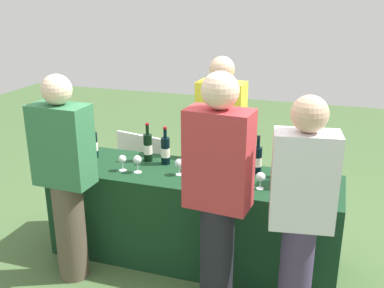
% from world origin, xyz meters
% --- Properties ---
extents(ground_plane, '(12.00, 12.00, 0.00)m').
position_xyz_m(ground_plane, '(0.00, 0.00, 0.00)').
color(ground_plane, '#476638').
extents(tasting_table, '(2.38, 0.66, 0.79)m').
position_xyz_m(tasting_table, '(0.00, 0.00, 0.39)').
color(tasting_table, '#14381E').
rests_on(tasting_table, ground_plane).
extents(wine_bottle_0, '(0.08, 0.08, 0.32)m').
position_xyz_m(wine_bottle_0, '(-0.94, 0.08, 0.91)').
color(wine_bottle_0, black).
rests_on(wine_bottle_0, tasting_table).
extents(wine_bottle_1, '(0.08, 0.08, 0.34)m').
position_xyz_m(wine_bottle_1, '(-0.45, 0.14, 0.91)').
color(wine_bottle_1, black).
rests_on(wine_bottle_1, tasting_table).
extents(wine_bottle_2, '(0.08, 0.08, 0.33)m').
position_xyz_m(wine_bottle_2, '(-0.28, 0.13, 0.91)').
color(wine_bottle_2, black).
rests_on(wine_bottle_2, tasting_table).
extents(wine_bottle_3, '(0.07, 0.07, 0.32)m').
position_xyz_m(wine_bottle_3, '(0.14, 0.10, 0.91)').
color(wine_bottle_3, black).
rests_on(wine_bottle_3, tasting_table).
extents(wine_bottle_4, '(0.08, 0.08, 0.31)m').
position_xyz_m(wine_bottle_4, '(0.24, 0.11, 0.90)').
color(wine_bottle_4, black).
rests_on(wine_bottle_4, tasting_table).
extents(wine_bottle_5, '(0.07, 0.07, 0.32)m').
position_xyz_m(wine_bottle_5, '(0.50, 0.17, 0.90)').
color(wine_bottle_5, black).
rests_on(wine_bottle_5, tasting_table).
extents(wine_bottle_6, '(0.08, 0.08, 0.31)m').
position_xyz_m(wine_bottle_6, '(0.77, 0.17, 0.90)').
color(wine_bottle_6, black).
rests_on(wine_bottle_6, tasting_table).
extents(wine_bottle_7, '(0.08, 0.08, 0.33)m').
position_xyz_m(wine_bottle_7, '(0.96, 0.08, 0.91)').
color(wine_bottle_7, black).
rests_on(wine_bottle_7, tasting_table).
extents(wine_glass_0, '(0.07, 0.07, 0.13)m').
position_xyz_m(wine_glass_0, '(-0.56, -0.13, 0.88)').
color(wine_glass_0, silver).
rests_on(wine_glass_0, tasting_table).
extents(wine_glass_1, '(0.07, 0.07, 0.15)m').
position_xyz_m(wine_glass_1, '(-0.42, -0.12, 0.89)').
color(wine_glass_1, silver).
rests_on(wine_glass_1, tasting_table).
extents(wine_glass_2, '(0.07, 0.07, 0.14)m').
position_xyz_m(wine_glass_2, '(-0.09, -0.06, 0.88)').
color(wine_glass_2, silver).
rests_on(wine_glass_2, tasting_table).
extents(wine_glass_3, '(0.07, 0.07, 0.13)m').
position_xyz_m(wine_glass_3, '(0.20, -0.08, 0.88)').
color(wine_glass_3, silver).
rests_on(wine_glass_3, tasting_table).
extents(wine_glass_4, '(0.06, 0.06, 0.14)m').
position_xyz_m(wine_glass_4, '(0.41, -0.16, 0.89)').
color(wine_glass_4, silver).
rests_on(wine_glass_4, tasting_table).
extents(wine_glass_5, '(0.07, 0.07, 0.13)m').
position_xyz_m(wine_glass_5, '(0.58, -0.13, 0.88)').
color(wine_glass_5, silver).
rests_on(wine_glass_5, tasting_table).
extents(ice_bucket, '(0.19, 0.19, 0.21)m').
position_xyz_m(ice_bucket, '(0.78, 0.02, 0.89)').
color(ice_bucket, silver).
rests_on(ice_bucket, tasting_table).
extents(server_pouring, '(0.43, 0.25, 1.66)m').
position_xyz_m(server_pouring, '(0.09, 0.56, 0.90)').
color(server_pouring, brown).
rests_on(server_pouring, ground_plane).
extents(guest_0, '(0.44, 0.25, 1.64)m').
position_xyz_m(guest_0, '(-0.83, -0.54, 0.88)').
color(guest_0, brown).
rests_on(guest_0, ground_plane).
extents(guest_1, '(0.44, 0.27, 1.75)m').
position_xyz_m(guest_1, '(0.39, -0.64, 0.95)').
color(guest_1, black).
rests_on(guest_1, ground_plane).
extents(guest_2, '(0.42, 0.27, 1.64)m').
position_xyz_m(guest_2, '(0.92, -0.63, 0.89)').
color(guest_2, '#3F3351').
rests_on(guest_2, ground_plane).
extents(menu_board, '(0.58, 0.15, 0.77)m').
position_xyz_m(menu_board, '(-0.85, 0.84, 0.39)').
color(menu_board, white).
rests_on(menu_board, ground_plane).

